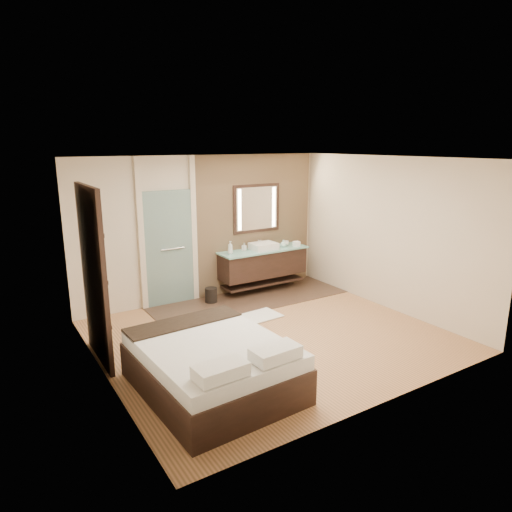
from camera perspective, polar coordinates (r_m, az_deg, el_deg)
floor at (r=7.20m, az=1.85°, el=-9.92°), size 5.00×5.00×0.00m
tile_strip at (r=8.75m, az=-0.75°, el=-5.44°), size 3.80×1.30×0.01m
stone_wall at (r=9.16m, az=-0.10°, el=4.16°), size 2.60×0.08×2.70m
vanity at (r=9.09m, az=0.88°, el=-0.89°), size 1.85×0.55×0.88m
mirror_unit at (r=9.07m, az=0.08°, el=5.98°), size 1.06×0.04×0.96m
frosted_door at (r=8.38m, az=-10.85°, el=1.54°), size 1.10×0.12×2.70m
shoji_partition at (r=6.41m, az=-19.57°, el=-2.29°), size 0.06×1.20×2.40m
bed at (r=5.66m, az=-5.43°, el=-13.43°), size 1.68×2.06×0.76m
bath_mat at (r=7.90m, az=0.38°, el=-7.53°), size 0.75×0.55×0.02m
waste_bin at (r=8.59m, az=-5.63°, el=-4.91°), size 0.23×0.23×0.28m
tissue_box at (r=9.31m, az=5.08°, el=1.53°), size 0.14×0.14×0.10m
soap_bottle_a at (r=8.65m, az=-3.24°, el=1.08°), size 0.11×0.11×0.24m
soap_bottle_b at (r=8.90m, az=-1.49°, el=1.18°), size 0.09×0.09×0.15m
soap_bottle_c at (r=9.21m, az=3.43°, el=1.58°), size 0.14×0.14×0.15m
cup at (r=9.33m, az=3.71°, el=1.59°), size 0.17×0.17×0.10m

